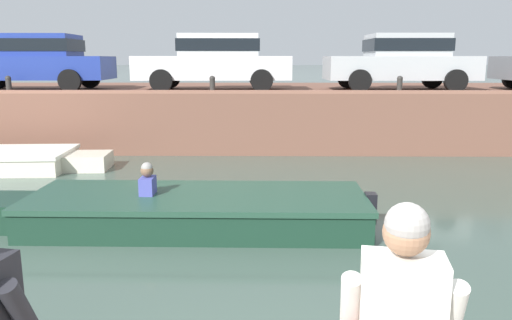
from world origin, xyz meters
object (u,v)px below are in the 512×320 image
car_centre_silver (402,60)px  mooring_bollard_west (9,84)px  motorboat_passing (182,210)px  car_leftmost_blue (33,60)px  mooring_bollard_mid (212,84)px  car_left_inner_white (215,60)px  mooring_bollard_east (400,84)px

car_centre_silver → mooring_bollard_west: 10.57m
mooring_bollard_west → car_centre_silver: bearing=7.0°
motorboat_passing → car_centre_silver: car_centre_silver is taller
car_centre_silver → mooring_bollard_west: (-10.48, -1.28, -0.61)m
car_leftmost_blue → car_centre_silver: (10.36, -0.00, -0.00)m
mooring_bollard_mid → car_left_inner_white: bearing=91.6°
mooring_bollard_mid → motorboat_passing: bearing=-89.1°
car_leftmost_blue → mooring_bollard_mid: bearing=-14.0°
mooring_bollard_mid → car_centre_silver: bearing=13.9°
motorboat_passing → car_left_inner_white: (-0.12, 7.11, 2.20)m
car_centre_silver → mooring_bollard_west: bearing=-173.0°
mooring_bollard_east → car_left_inner_white: bearing=165.2°
car_left_inner_white → car_centre_silver: bearing=-0.0°
motorboat_passing → mooring_bollard_west: bearing=132.8°
motorboat_passing → car_centre_silver: (5.10, 7.10, 2.20)m
motorboat_passing → mooring_bollard_west: (-5.38, 5.82, 1.60)m
motorboat_passing → mooring_bollard_mid: bearing=90.9°
car_left_inner_white → mooring_bollard_east: size_ratio=9.85×
car_leftmost_blue → car_left_inner_white: bearing=0.0°
car_centre_silver → mooring_bollard_mid: size_ratio=9.18×
motorboat_passing → mooring_bollard_west: mooring_bollard_west is taller
car_centre_silver → mooring_bollard_east: car_centre_silver is taller
motorboat_passing → car_centre_silver: 9.02m
car_leftmost_blue → mooring_bollard_east: 10.10m
mooring_bollard_west → mooring_bollard_east: 10.11m
car_left_inner_white → mooring_bollard_west: bearing=-166.2°
motorboat_passing → mooring_bollard_mid: (-0.09, 5.82, 1.60)m
car_left_inner_white → mooring_bollard_east: car_left_inner_white is taller
motorboat_passing → car_left_inner_white: size_ratio=1.39×
car_leftmost_blue → mooring_bollard_east: (10.00, -1.29, -0.61)m
car_left_inner_white → mooring_bollard_east: bearing=-14.8°
car_leftmost_blue → car_left_inner_white: same height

